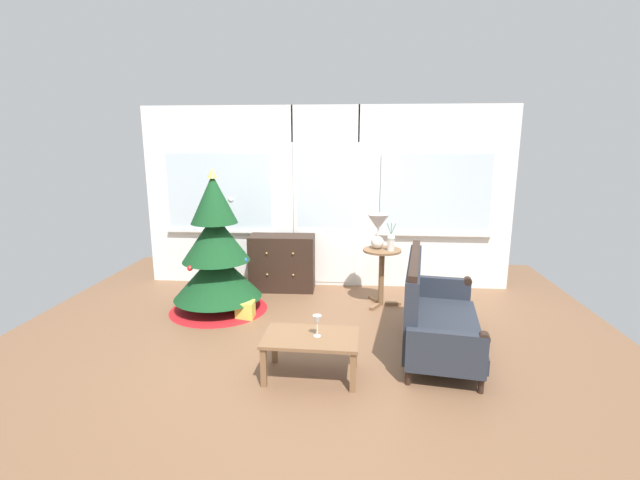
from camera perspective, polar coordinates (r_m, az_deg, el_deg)
The scene contains 11 objects.
ground_plane at distance 4.71m, azimuth -1.18°, elevation -13.41°, with size 6.76×6.76×0.00m, color brown.
back_wall_with_door at distance 6.37m, azimuth 0.68°, elevation 5.42°, with size 5.20×0.14×2.55m.
christmas_tree at distance 5.60m, azimuth -13.09°, elevation -2.22°, with size 1.21×1.21×1.76m.
dresser_cabinet at distance 6.32m, azimuth -4.84°, elevation -2.90°, with size 0.91×0.46×0.78m.
settee_sofa at distance 4.67m, azimuth 14.07°, elevation -9.02°, with size 0.93×1.73×0.96m.
side_table at distance 5.71m, azimuth 7.88°, elevation -3.30°, with size 0.50×0.48×0.73m.
table_lamp at distance 5.63m, azimuth 7.39°, elevation 1.72°, with size 0.28×0.28×0.44m.
flower_vase at distance 5.58m, azimuth 9.03°, elevation -0.19°, with size 0.11×0.10×0.35m.
coffee_table at distance 4.05m, azimuth -1.15°, elevation -12.88°, with size 0.86×0.55×0.38m.
wine_glass at distance 3.96m, azimuth -0.37°, elevation -10.32°, with size 0.08×0.08×0.20m.
gift_box at distance 5.44m, azimuth -9.52°, elevation -8.78°, with size 0.21×0.19×0.21m, color #D8C64C.
Camera 1 is at (0.44, -4.22, 2.05)m, focal length 25.06 mm.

